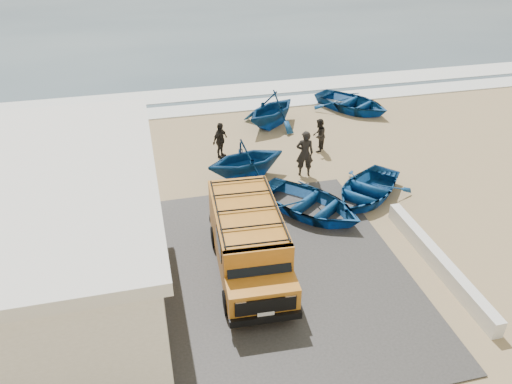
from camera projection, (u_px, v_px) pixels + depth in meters
ground at (260, 236)px, 17.25m from camera, size 160.00×160.00×0.00m
slab at (213, 282)px, 15.17m from camera, size 12.00×10.00×0.05m
surf_line at (207, 109)px, 27.21m from camera, size 180.00×1.60×0.06m
surf_wash at (200, 93)px, 29.29m from camera, size 180.00×2.20×0.04m
building at (0, 253)px, 12.95m from camera, size 8.40×9.40×4.30m
parapet at (438, 261)px, 15.62m from camera, size 0.35×6.00×0.55m
van at (249, 240)px, 15.13m from camera, size 2.24×5.10×2.15m
boat_near_left at (310, 204)px, 18.21m from camera, size 4.87×5.09×0.86m
boat_near_right at (367, 189)px, 19.17m from camera, size 4.67×4.55×0.79m
boat_mid_left at (246, 159)px, 20.27m from camera, size 3.88×3.54×1.76m
boat_far_left at (272, 109)px, 24.86m from camera, size 4.52×4.46×1.80m
boat_far_right at (352, 103)px, 26.87m from camera, size 4.88×5.19×0.88m
fisherman_front at (305, 153)px, 20.44m from camera, size 0.81×0.62×2.00m
fisherman_middle at (319, 135)px, 22.49m from camera, size 0.90×0.95×1.54m
fisherman_back at (220, 140)px, 21.92m from camera, size 0.97×0.95×1.64m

